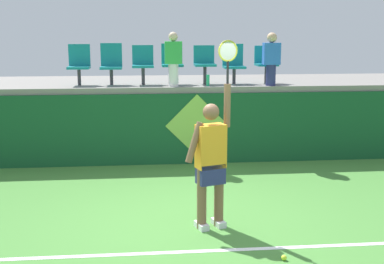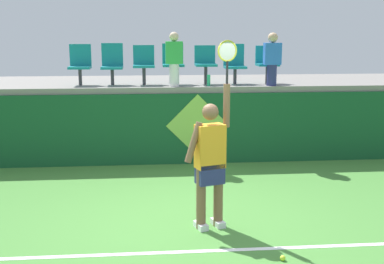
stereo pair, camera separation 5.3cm
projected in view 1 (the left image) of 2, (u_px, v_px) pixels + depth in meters
ground_plane at (191, 223)px, 6.97m from camera, size 40.00×40.00×0.00m
court_back_wall at (176, 128)px, 10.03m from camera, size 12.71×0.20×1.44m
spectator_platform at (172, 83)px, 11.19m from camera, size 12.71×2.79×0.12m
court_baseline_stripe at (198, 251)px, 6.09m from camera, size 11.44×0.08×0.01m
tennis_player at (211, 159)px, 6.66m from camera, size 0.73×0.37×2.54m
tennis_ball at (284, 258)px, 5.84m from camera, size 0.07×0.07×0.07m
water_bottle at (208, 80)px, 10.05m from camera, size 0.07×0.07×0.23m
stadium_chair_0 at (79, 63)px, 10.17m from camera, size 0.44×0.42×0.83m
stadium_chair_1 at (111, 63)px, 10.23m from camera, size 0.44×0.42×0.85m
stadium_chair_2 at (143, 63)px, 10.29m from camera, size 0.44×0.42×0.81m
stadium_chair_3 at (172, 62)px, 10.34m from camera, size 0.44×0.42×0.84m
stadium_chair_4 at (205, 62)px, 10.40m from camera, size 0.44×0.42×0.80m
stadium_chair_5 at (234, 63)px, 10.47m from camera, size 0.44×0.42×0.83m
stadium_chair_6 at (266, 62)px, 10.53m from camera, size 0.44×0.42×0.79m
spectator_0 at (271, 58)px, 10.06m from camera, size 0.34×0.20×1.07m
spectator_1 at (173, 58)px, 9.92m from camera, size 0.34×0.20×1.08m
wall_signage_mount at (197, 164)px, 10.12m from camera, size 1.27×0.01×1.43m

